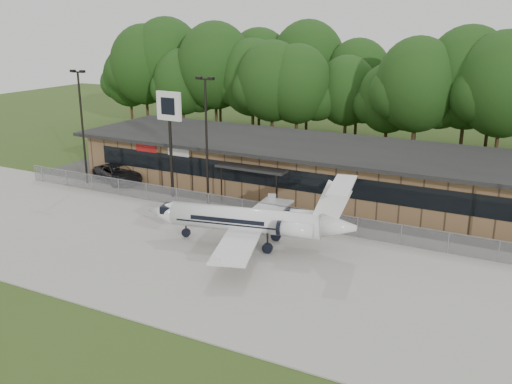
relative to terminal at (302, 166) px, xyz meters
The scene contains 11 objects.
ground 24.04m from the terminal, 89.99° to the right, with size 160.00×160.00×0.00m, color #394F1C.
apron 16.08m from the terminal, 89.99° to the right, with size 64.00×18.00×0.08m, color #9E9B93.
parking_lot 4.93m from the terminal, 89.96° to the right, with size 50.00×9.00×0.06m, color #383835.
terminal is the anchor object (origin of this frame).
fence 9.05m from the terminal, 89.98° to the right, with size 46.00×0.04×1.52m.
treeline 18.83m from the terminal, 89.99° to the left, with size 72.00×12.00×15.00m, color #193C13, non-canonical shape.
light_pole_left 19.84m from the terminal, 157.54° to the right, with size 1.55×0.30×10.23m.
light_pole_mid 9.73m from the terminal, 123.89° to the right, with size 1.55×0.30×10.23m.
business_jet 13.68m from the terminal, 80.20° to the right, with size 14.37×12.91×4.85m.
suv 16.99m from the terminal, 160.74° to the right, with size 2.68×5.81×1.61m, color #292A2C.
pole_sign 12.17m from the terminal, 140.61° to the right, with size 2.34×0.38×8.88m.
Camera 1 is at (18.87, -20.52, 14.45)m, focal length 40.00 mm.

